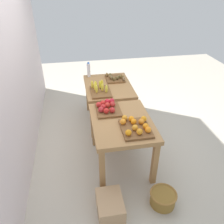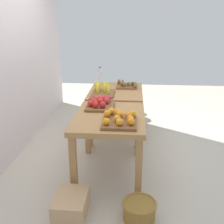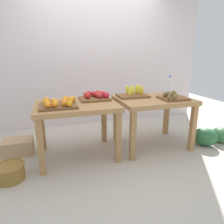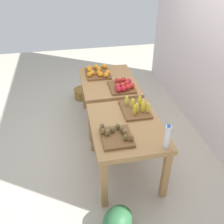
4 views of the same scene
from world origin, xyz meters
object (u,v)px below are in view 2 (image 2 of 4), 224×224
Objects in this scene: watermelon_pile at (132,109)px; banana_crate at (103,91)px; display_table_right at (116,97)px; cardboard_produce_box at (71,205)px; display_table_left at (110,124)px; orange_bin at (120,119)px; water_bottle at (100,76)px; kiwi_bin at (127,85)px; wicker_basket at (139,210)px; apple_bin at (100,103)px.

banana_crate is at bearing 159.34° from watermelon_pile.
display_table_right reaches higher than cardboard_produce_box.
display_table_left is 2.28× the size of orange_bin.
banana_crate is (0.88, 0.18, 0.15)m from display_table_left.
banana_crate is 1.58× the size of water_bottle.
display_table_right is 2.87× the size of kiwi_bin.
wicker_basket is (-1.92, -0.35, -0.53)m from display_table_right.
watermelon_pile is (0.69, -0.09, -0.64)m from kiwi_bin.
water_bottle reaches higher than watermelon_pile.
kiwi_bin reaches higher than cardboard_produce_box.
cardboard_produce_box is at bearing 175.86° from banana_crate.
watermelon_pile is (2.02, -0.25, -0.50)m from display_table_left.
water_bottle is 2.48m from cardboard_produce_box.
watermelon_pile is (0.90, -0.25, -0.50)m from display_table_right.
cardboard_produce_box is at bearing 89.44° from wicker_basket.
orange_bin is at bearing -36.51° from cardboard_produce_box.
apple_bin is 0.93× the size of banana_crate.
water_bottle is at bearing 13.49° from orange_bin.
kiwi_bin is 0.90× the size of cardboard_produce_box.
wicker_basket is (-0.80, -0.35, -0.53)m from display_table_left.
orange_bin reaches higher than wicker_basket.
display_table_left is 1.03m from wicker_basket.
watermelon_pile is (1.72, -0.40, -0.65)m from apple_bin.
display_table_right is 1.35m from orange_bin.
water_bottle is (0.24, 0.45, 0.10)m from kiwi_bin.
water_bottle is at bearing 129.66° from watermelon_pile.
apple_bin reaches higher than watermelon_pile.
cardboard_produce_box is (-1.67, 0.12, -0.68)m from banana_crate.
cardboard_produce_box is at bearing 143.49° from orange_bin.
orange_bin is 1.14m from banana_crate.
banana_crate is 1.38m from watermelon_pile.
display_table_right is 0.85m from apple_bin.
kiwi_bin is (0.20, -0.16, 0.14)m from display_table_right.
cardboard_produce_box is at bearing 167.85° from kiwi_bin.
wicker_basket is 0.82× the size of cardboard_produce_box.
watermelon_pile is at bearing -15.67° from display_table_right.
display_table_right is 2.03m from wicker_basket.
display_table_left is 1.00× the size of display_table_right.
display_table_right is 2.01m from cardboard_produce_box.
watermelon_pile is 2.11× the size of wicker_basket.
watermelon_pile is at bearing -13.13° from apple_bin.
apple_bin is (-0.83, 0.15, 0.15)m from display_table_right.
orange_bin is 0.66× the size of watermelon_pile.
apple_bin is 0.59× the size of watermelon_pile.
display_table_right is 2.36× the size of banana_crate.
orange_bin is 1.39× the size of wicker_basket.
display_table_left is at bearing -20.59° from cardboard_produce_box.
kiwi_bin reaches higher than display_table_left.
orange_bin is 1.64× the size of water_bottle.
display_table_left is 0.36m from apple_bin.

